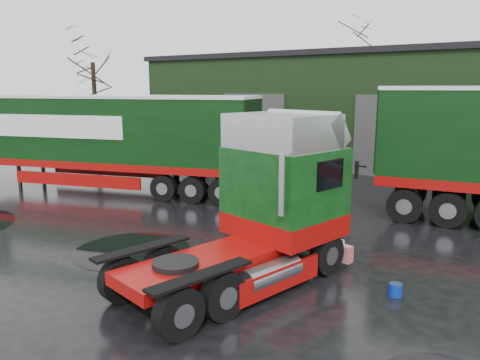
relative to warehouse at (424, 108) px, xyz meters
name	(u,v)px	position (x,y,z in m)	size (l,w,h in m)	color
ground	(172,253)	(-2.00, -20.00, -3.16)	(100.00, 100.00, 0.00)	black
warehouse	(424,108)	(0.00, 0.00, 0.00)	(32.40, 12.40, 6.30)	black
hero_tractor	(231,204)	(0.52, -20.91, -1.25)	(2.60, 6.12, 3.80)	#0D3C12
trailer_left	(105,143)	(-9.50, -15.58, -1.12)	(2.68, 13.12, 4.08)	silver
wash_bucket	(395,290)	(3.70, -19.40, -3.02)	(0.29, 0.29, 0.27)	#07269A
tree_left	(94,89)	(-19.00, -8.00, 1.09)	(4.40, 4.40, 8.50)	black
tree_back_a	(352,83)	(-8.00, 10.00, 1.59)	(4.40, 4.40, 9.50)	black
puddle_0	(132,250)	(-3.06, -20.43, -3.15)	(3.14, 3.14, 0.01)	black
puddle_1	(224,257)	(-0.69, -19.48, -3.15)	(1.77, 1.77, 0.01)	black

